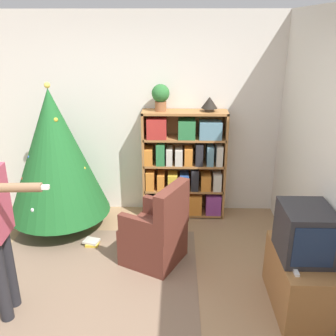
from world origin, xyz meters
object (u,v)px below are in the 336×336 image
at_px(television, 305,232).
at_px(table_lamp, 209,103).
at_px(armchair, 157,235).
at_px(christmas_tree, 55,154).
at_px(bookshelf, 184,167).
at_px(potted_plant, 161,96).

xyz_separation_m(television, table_lamp, (-0.70, 1.78, 0.75)).
bearing_deg(armchair, christmas_tree, -92.87).
distance_m(christmas_tree, armchair, 1.58).
bearing_deg(bookshelf, christmas_tree, -166.19).
bearing_deg(table_lamp, television, -68.44).
bearing_deg(television, christmas_tree, 151.51).
relative_size(television, potted_plant, 1.47).
xyz_separation_m(christmas_tree, table_lamp, (1.85, 0.39, 0.54)).
bearing_deg(potted_plant, armchair, -90.16).
relative_size(television, armchair, 0.53).
distance_m(television, christmas_tree, 2.91).
relative_size(potted_plant, table_lamp, 1.64).
bearing_deg(television, potted_plant, 126.24).
bearing_deg(armchair, table_lamp, 178.47).
distance_m(armchair, potted_plant, 1.70).
bearing_deg(armchair, bookshelf, -168.60).
relative_size(armchair, potted_plant, 2.80).
bearing_deg(bookshelf, television, -60.57).
xyz_separation_m(christmas_tree, armchair, (1.25, -0.72, -0.66)).
bearing_deg(television, bookshelf, 119.43).
relative_size(television, christmas_tree, 0.26).
xyz_separation_m(bookshelf, potted_plant, (-0.30, 0.01, 0.93)).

